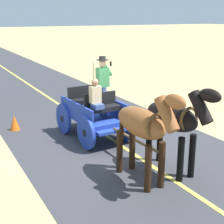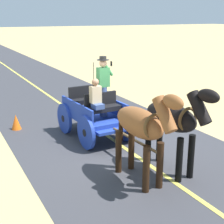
% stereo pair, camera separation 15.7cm
% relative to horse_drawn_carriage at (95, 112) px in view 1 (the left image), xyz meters
% --- Properties ---
extents(ground_plane, '(200.00, 200.00, 0.00)m').
position_rel_horse_drawn_carriage_xyz_m(ground_plane, '(-0.36, 0.69, -0.82)').
color(ground_plane, tan).
extents(road_surface, '(5.77, 160.00, 0.01)m').
position_rel_horse_drawn_carriage_xyz_m(road_surface, '(-0.36, 0.69, -0.81)').
color(road_surface, '#38383D').
rests_on(road_surface, ground).
extents(road_centre_stripe, '(0.12, 160.00, 0.00)m').
position_rel_horse_drawn_carriage_xyz_m(road_centre_stripe, '(-0.36, 0.69, -0.81)').
color(road_centre_stripe, '#DBCC4C').
rests_on(road_centre_stripe, road_surface).
extents(horse_drawn_carriage, '(1.53, 4.51, 2.50)m').
position_rel_horse_drawn_carriage_xyz_m(horse_drawn_carriage, '(0.00, 0.00, 0.00)').
color(horse_drawn_carriage, '#1E3899').
rests_on(horse_drawn_carriage, ground).
extents(horse_near_side, '(0.71, 2.14, 2.21)m').
position_rel_horse_drawn_carriage_xyz_m(horse_near_side, '(-0.60, 3.00, 0.51)').
color(horse_near_side, black).
rests_on(horse_near_side, ground).
extents(horse_off_side, '(0.65, 2.13, 2.21)m').
position_rel_horse_drawn_carriage_xyz_m(horse_off_side, '(0.28, 3.05, 0.51)').
color(horse_off_side, brown).
rests_on(horse_off_side, ground).
extents(traffic_cone, '(0.32, 0.32, 0.50)m').
position_rel_horse_drawn_carriage_xyz_m(traffic_cone, '(2.00, -1.87, -0.57)').
color(traffic_cone, orange).
rests_on(traffic_cone, ground).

